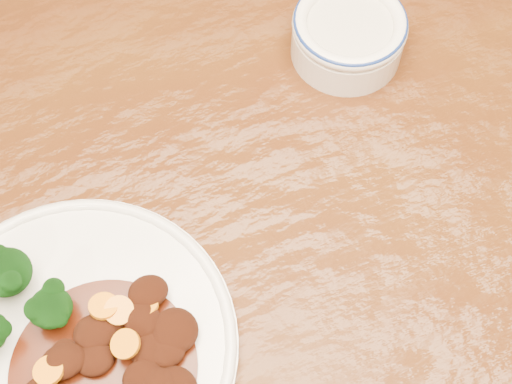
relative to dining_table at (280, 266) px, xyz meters
name	(u,v)px	position (x,y,z in m)	size (l,w,h in m)	color
dining_table	(280,266)	(0.00, 0.00, 0.00)	(1.59, 1.06, 0.75)	#4E2B0D
dinner_plate	(73,349)	(-0.22, -0.05, 0.09)	(0.30, 0.30, 0.02)	white
mince_stew	(119,369)	(-0.18, -0.09, 0.11)	(0.18, 0.17, 0.03)	#3E1206
dip_bowl	(348,34)	(0.14, 0.20, 0.11)	(0.13, 0.13, 0.06)	white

